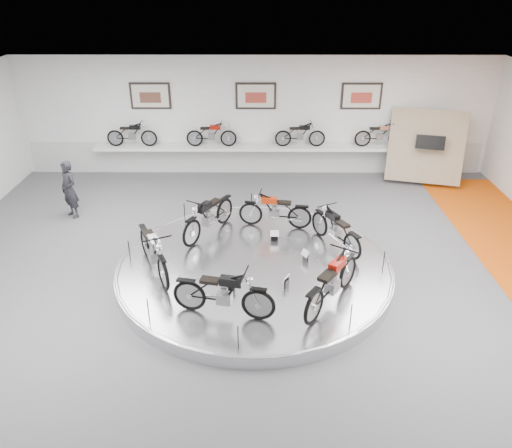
{
  "coord_description": "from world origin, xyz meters",
  "views": [
    {
      "loc": [
        0.08,
        -9.67,
        6.43
      ],
      "look_at": [
        0.04,
        0.6,
        1.18
      ],
      "focal_mm": 35.0,
      "sensor_mm": 36.0,
      "label": 1
    }
  ],
  "objects_px": {
    "shelf": "(256,148)",
    "display_platform": "(254,269)",
    "bike_f": "(332,281)",
    "bike_d": "(153,251)",
    "bike_e": "(223,293)",
    "bike_b": "(275,210)",
    "bike_a": "(336,229)",
    "bike_c": "(209,215)",
    "visitor": "(69,189)"
  },
  "relations": [
    {
      "from": "shelf",
      "to": "bike_f",
      "type": "height_order",
      "value": "bike_f"
    },
    {
      "from": "shelf",
      "to": "bike_e",
      "type": "distance_m",
      "value": 8.36
    },
    {
      "from": "bike_e",
      "to": "bike_f",
      "type": "distance_m",
      "value": 2.2
    },
    {
      "from": "bike_a",
      "to": "bike_e",
      "type": "distance_m",
      "value": 3.77
    },
    {
      "from": "bike_d",
      "to": "shelf",
      "type": "bearing_deg",
      "value": 135.66
    },
    {
      "from": "bike_b",
      "to": "bike_c",
      "type": "distance_m",
      "value": 1.77
    },
    {
      "from": "display_platform",
      "to": "bike_f",
      "type": "xyz_separation_m",
      "value": [
        1.58,
        -1.57,
        0.7
      ]
    },
    {
      "from": "bike_a",
      "to": "bike_f",
      "type": "bearing_deg",
      "value": 141.64
    },
    {
      "from": "shelf",
      "to": "bike_b",
      "type": "distance_m",
      "value": 4.55
    },
    {
      "from": "bike_c",
      "to": "visitor",
      "type": "height_order",
      "value": "visitor"
    },
    {
      "from": "shelf",
      "to": "bike_a",
      "type": "distance_m",
      "value": 5.93
    },
    {
      "from": "bike_d",
      "to": "visitor",
      "type": "distance_m",
      "value": 4.63
    },
    {
      "from": "bike_b",
      "to": "bike_f",
      "type": "height_order",
      "value": "bike_f"
    },
    {
      "from": "display_platform",
      "to": "bike_d",
      "type": "distance_m",
      "value": 2.39
    },
    {
      "from": "bike_b",
      "to": "bike_d",
      "type": "distance_m",
      "value": 3.58
    },
    {
      "from": "bike_a",
      "to": "visitor",
      "type": "distance_m",
      "value": 7.64
    },
    {
      "from": "shelf",
      "to": "display_platform",
      "type": "bearing_deg",
      "value": -90.0
    },
    {
      "from": "bike_c",
      "to": "bike_d",
      "type": "height_order",
      "value": "bike_d"
    },
    {
      "from": "shelf",
      "to": "visitor",
      "type": "distance_m",
      "value": 6.25
    },
    {
      "from": "display_platform",
      "to": "bike_b",
      "type": "bearing_deg",
      "value": 74.27
    },
    {
      "from": "visitor",
      "to": "display_platform",
      "type": "bearing_deg",
      "value": 10.07
    },
    {
      "from": "bike_f",
      "to": "shelf",
      "type": "bearing_deg",
      "value": 45.62
    },
    {
      "from": "shelf",
      "to": "bike_b",
      "type": "relative_size",
      "value": 6.68
    },
    {
      "from": "bike_b",
      "to": "bike_c",
      "type": "relative_size",
      "value": 0.9
    },
    {
      "from": "shelf",
      "to": "bike_d",
      "type": "bearing_deg",
      "value": -108.4
    },
    {
      "from": "shelf",
      "to": "bike_a",
      "type": "relative_size",
      "value": 6.56
    },
    {
      "from": "bike_f",
      "to": "visitor",
      "type": "height_order",
      "value": "visitor"
    },
    {
      "from": "bike_a",
      "to": "bike_f",
      "type": "relative_size",
      "value": 0.89
    },
    {
      "from": "shelf",
      "to": "visitor",
      "type": "height_order",
      "value": "visitor"
    },
    {
      "from": "bike_c",
      "to": "bike_e",
      "type": "height_order",
      "value": "bike_c"
    },
    {
      "from": "bike_d",
      "to": "bike_e",
      "type": "distance_m",
      "value": 2.29
    },
    {
      "from": "bike_d",
      "to": "bike_f",
      "type": "xyz_separation_m",
      "value": [
        3.83,
        -1.21,
        -0.0
      ]
    },
    {
      "from": "display_platform",
      "to": "bike_f",
      "type": "distance_m",
      "value": 2.34
    },
    {
      "from": "shelf",
      "to": "bike_a",
      "type": "xyz_separation_m",
      "value": [
        1.98,
        -5.58,
        -0.21
      ]
    },
    {
      "from": "bike_a",
      "to": "bike_e",
      "type": "height_order",
      "value": "bike_e"
    },
    {
      "from": "bike_b",
      "to": "bike_e",
      "type": "bearing_deg",
      "value": 83.51
    },
    {
      "from": "display_platform",
      "to": "shelf",
      "type": "bearing_deg",
      "value": 90.0
    },
    {
      "from": "display_platform",
      "to": "visitor",
      "type": "height_order",
      "value": "visitor"
    },
    {
      "from": "bike_a",
      "to": "bike_f",
      "type": "xyz_separation_m",
      "value": [
        -0.4,
        -2.39,
        0.06
      ]
    },
    {
      "from": "bike_f",
      "to": "visitor",
      "type": "relative_size",
      "value": 1.12
    },
    {
      "from": "bike_c",
      "to": "bike_f",
      "type": "relative_size",
      "value": 0.98
    },
    {
      "from": "display_platform",
      "to": "bike_c",
      "type": "xyz_separation_m",
      "value": [
        -1.18,
        1.46,
        0.69
      ]
    },
    {
      "from": "bike_a",
      "to": "bike_b",
      "type": "distance_m",
      "value": 1.8
    },
    {
      "from": "bike_b",
      "to": "bike_c",
      "type": "xyz_separation_m",
      "value": [
        -1.71,
        -0.43,
        0.06
      ]
    },
    {
      "from": "bike_b",
      "to": "bike_e",
      "type": "relative_size",
      "value": 0.93
    },
    {
      "from": "display_platform",
      "to": "visitor",
      "type": "xyz_separation_m",
      "value": [
        -5.31,
        3.11,
        0.69
      ]
    },
    {
      "from": "bike_f",
      "to": "display_platform",
      "type": "bearing_deg",
      "value": 79.53
    },
    {
      "from": "bike_a",
      "to": "visitor",
      "type": "bearing_deg",
      "value": 43.8
    },
    {
      "from": "bike_b",
      "to": "bike_e",
      "type": "xyz_separation_m",
      "value": [
        -1.12,
        -3.83,
        0.04
      ]
    },
    {
      "from": "bike_c",
      "to": "visitor",
      "type": "relative_size",
      "value": 1.09
    }
  ]
}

